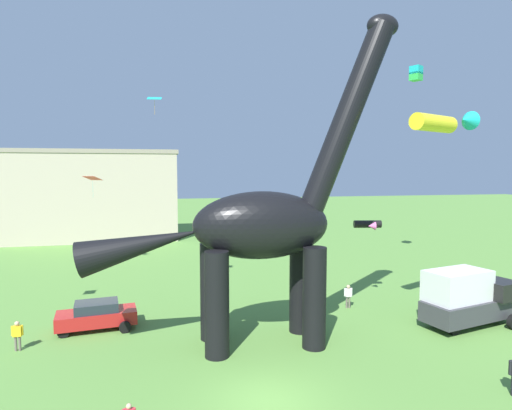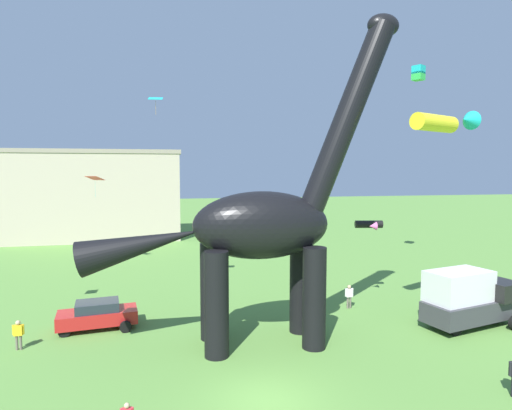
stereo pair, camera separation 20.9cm
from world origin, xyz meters
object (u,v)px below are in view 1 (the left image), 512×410
(parked_box_truck, at_px, (467,297))
(person_near_flyer, at_px, (17,333))
(person_vendor_side, at_px, (348,294))
(kite_far_right, at_px, (441,123))
(parked_sedan_left, at_px, (97,315))
(dinosaur_sculpture, at_px, (260,225))
(kite_trailing, at_px, (368,225))
(kite_mid_center, at_px, (93,178))
(kite_mid_left, at_px, (154,98))
(kite_high_left, at_px, (416,73))

(parked_box_truck, height_order, person_near_flyer, parked_box_truck)
(person_near_flyer, xyz_separation_m, person_vendor_side, (18.48, 2.63, 0.02))
(person_vendor_side, height_order, kite_far_right, kite_far_right)
(parked_sedan_left, xyz_separation_m, person_near_flyer, (-3.36, -2.18, 0.09))
(dinosaur_sculpture, xyz_separation_m, person_near_flyer, (-11.73, 1.62, -5.15))
(person_vendor_side, relative_size, kite_far_right, 0.46)
(kite_trailing, bearing_deg, dinosaur_sculpture, -148.01)
(parked_box_truck, relative_size, person_near_flyer, 4.02)
(person_vendor_side, bearing_deg, kite_trailing, -133.29)
(kite_mid_center, bearing_deg, parked_box_truck, -40.61)
(dinosaur_sculpture, xyz_separation_m, kite_mid_left, (-5.09, 7.26, 7.19))
(kite_high_left, bearing_deg, person_near_flyer, -158.19)
(parked_box_truck, bearing_deg, kite_mid_left, 143.27)
(person_vendor_side, distance_m, kite_mid_left, 17.35)
(kite_far_right, bearing_deg, person_vendor_side, 117.68)
(person_near_flyer, bearing_deg, person_vendor_side, 171.46)
(parked_box_truck, relative_size, person_vendor_side, 3.94)
(person_near_flyer, distance_m, kite_mid_left, 15.11)
(dinosaur_sculpture, bearing_deg, kite_high_left, 64.02)
(parked_box_truck, xyz_separation_m, person_near_flyer, (-23.72, 1.71, -0.75))
(parked_box_truck, height_order, kite_far_right, kite_far_right)
(person_near_flyer, relative_size, person_vendor_side, 0.98)
(kite_mid_left, height_order, kite_trailing, kite_mid_left)
(dinosaur_sculpture, relative_size, person_near_flyer, 11.34)
(person_near_flyer, bearing_deg, kite_high_left, -174.84)
(parked_box_truck, bearing_deg, kite_far_right, -178.25)
(kite_mid_left, bearing_deg, person_vendor_side, -14.24)
(parked_sedan_left, bearing_deg, kite_high_left, 12.60)
(parked_sedan_left, xyz_separation_m, person_vendor_side, (15.12, 0.45, 0.11))
(kite_high_left, height_order, kite_mid_center, kite_high_left)
(parked_sedan_left, bearing_deg, kite_far_right, -22.04)
(kite_mid_center, bearing_deg, dinosaur_sculpture, -61.17)
(kite_high_left, relative_size, kite_far_right, 0.37)
(person_vendor_side, bearing_deg, kite_high_left, -123.14)
(kite_high_left, bearing_deg, parked_box_truck, -109.61)
(kite_far_right, bearing_deg, kite_mid_center, 134.90)
(parked_box_truck, distance_m, kite_trailing, 7.34)
(person_vendor_side, bearing_deg, kite_mid_left, 1.24)
(kite_mid_center, bearing_deg, kite_mid_left, -65.31)
(parked_box_truck, bearing_deg, person_near_flyer, 162.42)
(person_near_flyer, xyz_separation_m, kite_high_left, (28.37, 11.35, 16.12))
(person_vendor_side, bearing_deg, dinosaur_sculpture, 47.67)
(person_near_flyer, relative_size, kite_mid_center, 0.79)
(dinosaur_sculpture, xyz_separation_m, parked_sedan_left, (-8.37, 3.80, -5.24))
(dinosaur_sculpture, bearing_deg, person_near_flyer, -161.77)
(kite_mid_left, bearing_deg, dinosaur_sculpture, -54.97)
(dinosaur_sculpture, height_order, person_vendor_side, dinosaur_sculpture)
(dinosaur_sculpture, distance_m, parked_sedan_left, 10.58)
(dinosaur_sculpture, distance_m, kite_far_right, 10.77)
(parked_box_truck, distance_m, kite_far_right, 9.96)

